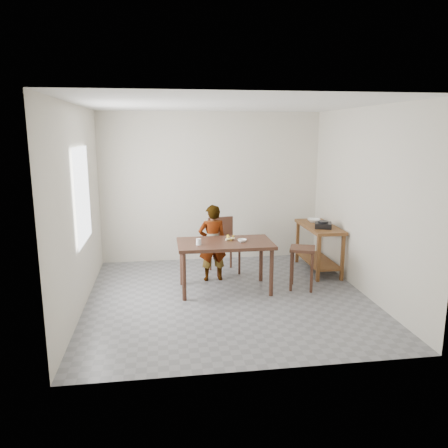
{
  "coord_description": "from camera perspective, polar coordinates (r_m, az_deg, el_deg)",
  "views": [
    {
      "loc": [
        -0.92,
        -5.89,
        2.35
      ],
      "look_at": [
        0.0,
        0.4,
        1.0
      ],
      "focal_mm": 35.0,
      "sensor_mm": 36.0,
      "label": 1
    }
  ],
  "objects": [
    {
      "name": "serving_bowl",
      "position": [
        7.78,
        11.65,
        0.46
      ],
      "size": [
        0.3,
        0.3,
        0.06
      ],
      "primitive_type": "imported",
      "rotation": [
        0.0,
        0.0,
        -0.41
      ],
      "color": "white",
      "rests_on": "prep_counter"
    },
    {
      "name": "floor",
      "position": [
        6.41,
        0.52,
        -9.7
      ],
      "size": [
        4.0,
        4.0,
        0.04
      ],
      "primitive_type": "cube",
      "color": "slate",
      "rests_on": "ground"
    },
    {
      "name": "stool",
      "position": [
        6.75,
        10.13,
        -5.67
      ],
      "size": [
        0.47,
        0.47,
        0.65
      ],
      "primitive_type": null,
      "rotation": [
        0.0,
        0.0,
        -0.36
      ],
      "color": "#422519",
      "rests_on": "floor"
    },
    {
      "name": "prep_counter",
      "position": [
        7.63,
        12.24,
        -3.1
      ],
      "size": [
        0.5,
        1.2,
        0.8
      ],
      "primitive_type": null,
      "color": "brown",
      "rests_on": "floor"
    },
    {
      "name": "ceiling",
      "position": [
        5.97,
        0.58,
        15.56
      ],
      "size": [
        4.0,
        4.0,
        0.04
      ],
      "primitive_type": "cube",
      "color": "white",
      "rests_on": "wall_back"
    },
    {
      "name": "glass_tumbler",
      "position": [
        6.29,
        -3.34,
        -2.33
      ],
      "size": [
        0.09,
        0.09,
        0.09
      ],
      "primitive_type": "cylinder",
      "rotation": [
        0.0,
        0.0,
        0.36
      ],
      "color": "white",
      "rests_on": "dining_table"
    },
    {
      "name": "dining_table",
      "position": [
        6.56,
        0.13,
        -5.53
      ],
      "size": [
        1.4,
        0.8,
        0.75
      ],
      "primitive_type": null,
      "color": "#422519",
      "rests_on": "floor"
    },
    {
      "name": "dining_chair",
      "position": [
        7.36,
        0.09,
        -2.88
      ],
      "size": [
        0.53,
        0.53,
        0.92
      ],
      "primitive_type": null,
      "rotation": [
        0.0,
        0.0,
        0.22
      ],
      "color": "#422519",
      "rests_on": "floor"
    },
    {
      "name": "wall_front",
      "position": [
        4.1,
        4.91,
        -2.15
      ],
      "size": [
        4.0,
        0.04,
        2.7
      ],
      "primitive_type": "cube",
      "color": "beige",
      "rests_on": "ground"
    },
    {
      "name": "wall_back",
      "position": [
        8.02,
        -1.68,
        4.82
      ],
      "size": [
        4.0,
        0.04,
        2.7
      ],
      "primitive_type": "cube",
      "color": "beige",
      "rests_on": "ground"
    },
    {
      "name": "wall_left",
      "position": [
        6.07,
        -18.66,
        1.89
      ],
      "size": [
        0.04,
        4.0,
        2.7
      ],
      "primitive_type": "cube",
      "color": "beige",
      "rests_on": "ground"
    },
    {
      "name": "wall_right",
      "position": [
        6.65,
        18.03,
        2.76
      ],
      "size": [
        0.04,
        4.0,
        2.7
      ],
      "primitive_type": "cube",
      "color": "beige",
      "rests_on": "ground"
    },
    {
      "name": "child",
      "position": [
        6.94,
        -1.53,
        -2.48
      ],
      "size": [
        0.47,
        0.33,
        1.23
      ],
      "primitive_type": "imported",
      "rotation": [
        0.0,
        0.0,
        3.21
      ],
      "color": "silver",
      "rests_on": "floor"
    },
    {
      "name": "banana",
      "position": [
        6.54,
        0.81,
        -1.91
      ],
      "size": [
        0.18,
        0.14,
        0.06
      ],
      "primitive_type": null,
      "rotation": [
        0.0,
        0.0,
        0.22
      ],
      "color": "gold",
      "rests_on": "dining_table"
    },
    {
      "name": "gas_burner",
      "position": [
        7.33,
        12.82,
        -0.16
      ],
      "size": [
        0.34,
        0.34,
        0.09
      ],
      "primitive_type": "cube",
      "rotation": [
        0.0,
        0.0,
        -0.35
      ],
      "color": "black",
      "rests_on": "prep_counter"
    },
    {
      "name": "small_bowl",
      "position": [
        6.45,
        2.38,
        -2.18
      ],
      "size": [
        0.17,
        0.17,
        0.04
      ],
      "primitive_type": "imported",
      "rotation": [
        0.0,
        0.0,
        0.37
      ],
      "color": "white",
      "rests_on": "dining_table"
    },
    {
      "name": "window_pane",
      "position": [
        6.23,
        -17.98,
        3.58
      ],
      "size": [
        0.02,
        1.1,
        1.3
      ],
      "primitive_type": "cube",
      "color": "white",
      "rests_on": "wall_left"
    }
  ]
}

